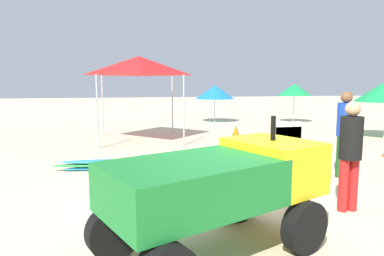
# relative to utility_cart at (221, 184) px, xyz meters

# --- Properties ---
(ground) EXTENTS (80.00, 80.00, 0.00)m
(ground) POSITION_rel_utility_cart_xyz_m (0.72, 1.09, -0.78)
(ground) COLOR beige
(utility_cart) EXTENTS (2.81, 2.14, 1.50)m
(utility_cart) POSITION_rel_utility_cart_xyz_m (0.00, 0.00, 0.00)
(utility_cart) COLOR #197A2D
(utility_cart) RESTS_ON ground
(stacked_plastic_chairs) EXTENTS (0.48, 0.48, 1.20)m
(stacked_plastic_chairs) POSITION_rel_utility_cart_xyz_m (1.87, 2.27, -0.09)
(stacked_plastic_chairs) COLOR white
(stacked_plastic_chairs) RESTS_ON ground
(surfboard_pile) EXTENTS (2.35, 0.63, 0.24)m
(surfboard_pile) POSITION_rel_utility_cart_xyz_m (-1.40, 4.08, -0.67)
(surfboard_pile) COLOR #268CCC
(surfboard_pile) RESTS_ON ground
(lifeguard_near_right) EXTENTS (0.32, 0.32, 1.73)m
(lifeguard_near_right) POSITION_rel_utility_cart_xyz_m (3.28, 2.54, 0.21)
(lifeguard_near_right) COLOR #194C19
(lifeguard_near_right) RESTS_ON ground
(lifeguard_far_right) EXTENTS (0.32, 0.32, 1.63)m
(lifeguard_far_right) POSITION_rel_utility_cart_xyz_m (2.20, 0.85, 0.15)
(lifeguard_far_right) COLOR red
(lifeguard_far_right) RESTS_ON ground
(popup_canopy) EXTENTS (2.57, 2.57, 2.75)m
(popup_canopy) POSITION_rel_utility_cart_xyz_m (-0.53, 7.91, 1.65)
(popup_canopy) COLOR #B2B2B7
(popup_canopy) RESTS_ON ground
(beach_umbrella_left) EXTENTS (1.87, 1.87, 1.78)m
(beach_umbrella_left) POSITION_rel_utility_cart_xyz_m (3.24, 12.52, 0.66)
(beach_umbrella_left) COLOR beige
(beach_umbrella_left) RESTS_ON ground
(beach_umbrella_far) EXTENTS (1.60, 1.60, 1.84)m
(beach_umbrella_far) POSITION_rel_utility_cart_xyz_m (6.88, 11.58, 0.78)
(beach_umbrella_far) COLOR beige
(beach_umbrella_far) RESTS_ON ground
(traffic_cone_near) EXTENTS (0.39, 0.39, 0.56)m
(traffic_cone_near) POSITION_rel_utility_cart_xyz_m (2.45, 6.86, -0.51)
(traffic_cone_near) COLOR orange
(traffic_cone_near) RESTS_ON ground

